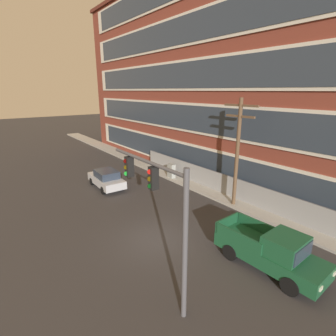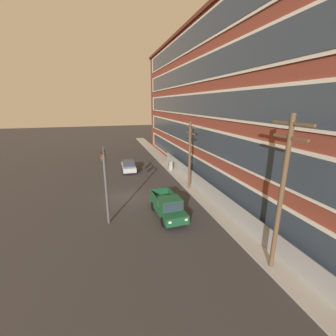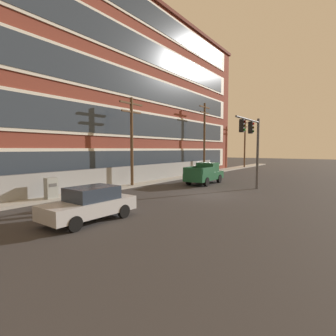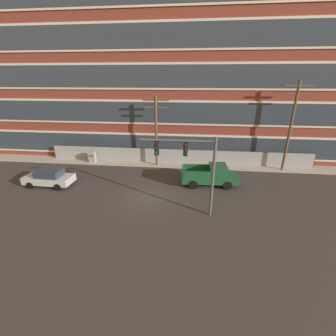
# 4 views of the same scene
# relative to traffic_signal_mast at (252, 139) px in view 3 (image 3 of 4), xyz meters

# --- Properties ---
(ground_plane) EXTENTS (160.00, 160.00, 0.00)m
(ground_plane) POSITION_rel_traffic_signal_mast_xyz_m (-3.49, 2.08, -4.07)
(ground_plane) COLOR #333030
(sidewalk_building_side) EXTENTS (80.00, 2.10, 0.16)m
(sidewalk_building_side) POSITION_rel_traffic_signal_mast_xyz_m (-3.49, 9.74, -3.99)
(sidewalk_building_side) COLOR #9E9B93
(sidewalk_building_side) RESTS_ON ground
(brick_mill_building) EXTENTS (53.31, 8.92, 18.76)m
(brick_mill_building) POSITION_rel_traffic_signal_mast_xyz_m (-5.45, 14.95, 5.32)
(brick_mill_building) COLOR brown
(brick_mill_building) RESTS_ON ground
(chain_link_fence) EXTENTS (29.51, 0.06, 1.76)m
(chain_link_fence) POSITION_rel_traffic_signal_mast_xyz_m (-1.66, 10.05, -3.18)
(chain_link_fence) COLOR gray
(chain_link_fence) RESTS_ON ground
(traffic_signal_mast) EXTENTS (5.04, 0.43, 5.76)m
(traffic_signal_mast) POSITION_rel_traffic_signal_mast_xyz_m (0.00, 0.00, 0.00)
(traffic_signal_mast) COLOR #4C4C51
(traffic_signal_mast) RESTS_ON ground
(pickup_truck_dark_green) EXTENTS (5.18, 2.20, 1.97)m
(pickup_truck_dark_green) POSITION_rel_traffic_signal_mast_xyz_m (1.79, 4.99, -3.14)
(pickup_truck_dark_green) COLOR #194C2D
(pickup_truck_dark_green) RESTS_ON ground
(sedan_silver) EXTENTS (4.32, 1.97, 1.56)m
(sedan_silver) POSITION_rel_traffic_signal_mast_xyz_m (-12.84, 3.26, -3.28)
(sedan_silver) COLOR #B2B5BA
(sedan_silver) RESTS_ON ground
(utility_pole_near_corner) EXTENTS (2.69, 0.26, 7.64)m
(utility_pole_near_corner) POSITION_rel_traffic_signal_mast_xyz_m (-3.85, 9.10, 0.22)
(utility_pole_near_corner) COLOR brown
(utility_pole_near_corner) RESTS_ON ground
(utility_pole_midblock) EXTENTS (2.59, 0.26, 9.06)m
(utility_pole_midblock) POSITION_rel_traffic_signal_mast_xyz_m (9.59, 9.16, 0.95)
(utility_pole_midblock) COLOR brown
(utility_pole_midblock) RESTS_ON ground
(utility_pole_far_east) EXTENTS (2.63, 0.26, 8.33)m
(utility_pole_far_east) POSITION_rel_traffic_signal_mast_xyz_m (24.00, 8.92, 0.57)
(utility_pole_far_east) COLOR brown
(utility_pole_far_east) RESTS_ON ground
(electrical_cabinet) EXTENTS (0.72, 0.48, 1.47)m
(electrical_cabinet) POSITION_rel_traffic_signal_mast_xyz_m (-11.30, 9.09, -3.34)
(electrical_cabinet) COLOR #939993
(electrical_cabinet) RESTS_ON ground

